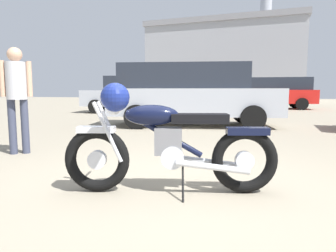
{
  "coord_description": "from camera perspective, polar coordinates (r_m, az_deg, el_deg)",
  "views": [
    {
      "loc": [
        0.72,
        -2.92,
        0.99
      ],
      "look_at": [
        -0.27,
        0.42,
        0.58
      ],
      "focal_mm": 31.86,
      "sensor_mm": 36.0,
      "label": 1
    }
  ],
  "objects": [
    {
      "name": "pale_sedan_back",
      "position": [
        18.6,
        5.13,
        6.43
      ],
      "size": [
        4.05,
        2.12,
        1.78
      ],
      "rotation": [
        0.0,
        0.0,
        3.24
      ],
      "color": "black",
      "rests_on": "ground_plane"
    },
    {
      "name": "vintage_motorcycle",
      "position": [
        2.87,
        -0.64,
        -3.31
      ],
      "size": [
        2.04,
        0.86,
        1.07
      ],
      "rotation": [
        0.0,
        0.0,
        3.4
      ],
      "color": "black",
      "rests_on": "ground_plane"
    },
    {
      "name": "industrial_building",
      "position": [
        33.11,
        11.68,
        11.47
      ],
      "size": [
        15.15,
        13.43,
        15.38
      ],
      "rotation": [
        0.0,
        0.0,
        -0.06
      ],
      "color": "#9EA0A8",
      "rests_on": "ground_plane"
    },
    {
      "name": "blue_hatchback_right",
      "position": [
        14.06,
        -7.36,
        6.0
      ],
      "size": [
        4.43,
        2.46,
        1.67
      ],
      "rotation": [
        0.0,
        0.0,
        3.31
      ],
      "color": "black",
      "rests_on": "ground_plane"
    },
    {
      "name": "ground_plane",
      "position": [
        3.17,
        2.57,
        -11.51
      ],
      "size": [
        80.0,
        80.0,
        0.0
      ],
      "primitive_type": "plane",
      "color": "gray"
    },
    {
      "name": "white_estate_far",
      "position": [
        8.56,
        4.29,
        6.33
      ],
      "size": [
        4.95,
        2.62,
        1.74
      ],
      "rotation": [
        0.0,
        0.0,
        0.19
      ],
      "color": "black",
      "rests_on": "ground_plane"
    },
    {
      "name": "bystander",
      "position": [
        5.23,
        -26.99,
        6.28
      ],
      "size": [
        0.38,
        0.31,
        1.66
      ],
      "rotation": [
        0.0,
        0.0,
        2.21
      ],
      "color": "#383D51",
      "rests_on": "ground_plane"
    },
    {
      "name": "dark_sedan_left",
      "position": [
        17.92,
        19.36,
        6.14
      ],
      "size": [
        4.83,
        2.28,
        1.74
      ],
      "rotation": [
        0.0,
        0.0,
        3.23
      ],
      "color": "black",
      "rests_on": "ground_plane"
    }
  ]
}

